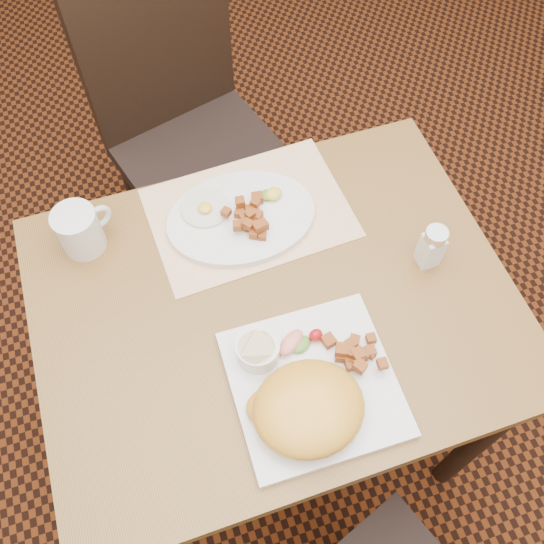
{
  "coord_description": "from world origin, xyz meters",
  "views": [
    {
      "loc": [
        -0.17,
        -0.5,
        1.77
      ],
      "look_at": [
        0.0,
        0.03,
        0.82
      ],
      "focal_mm": 40.0,
      "sensor_mm": 36.0,
      "label": 1
    }
  ],
  "objects_px": {
    "plate_oval": "(241,218)",
    "salt_shaker": "(432,246)",
    "chair_far": "(187,122)",
    "coffee_mug": "(80,230)",
    "plate_square": "(314,384)",
    "table": "(275,327)"
  },
  "relations": [
    {
      "from": "table",
      "to": "plate_square",
      "type": "relative_size",
      "value": 3.21
    },
    {
      "from": "plate_oval",
      "to": "coffee_mug",
      "type": "height_order",
      "value": "coffee_mug"
    },
    {
      "from": "salt_shaker",
      "to": "plate_oval",
      "type": "bearing_deg",
      "value": 146.72
    },
    {
      "from": "table",
      "to": "plate_square",
      "type": "bearing_deg",
      "value": -86.61
    },
    {
      "from": "plate_square",
      "to": "coffee_mug",
      "type": "distance_m",
      "value": 0.54
    },
    {
      "from": "plate_oval",
      "to": "salt_shaker",
      "type": "relative_size",
      "value": 3.05
    },
    {
      "from": "table",
      "to": "salt_shaker",
      "type": "relative_size",
      "value": 9.0
    },
    {
      "from": "chair_far",
      "to": "coffee_mug",
      "type": "xyz_separation_m",
      "value": [
        -0.3,
        -0.46,
        0.26
      ]
    },
    {
      "from": "chair_far",
      "to": "salt_shaker",
      "type": "bearing_deg",
      "value": 98.89
    },
    {
      "from": "plate_square",
      "to": "coffee_mug",
      "type": "relative_size",
      "value": 2.47
    },
    {
      "from": "plate_square",
      "to": "plate_oval",
      "type": "xyz_separation_m",
      "value": [
        -0.02,
        0.38,
        0.0
      ]
    },
    {
      "from": "chair_far",
      "to": "plate_oval",
      "type": "bearing_deg",
      "value": 75.54
    },
    {
      "from": "plate_oval",
      "to": "coffee_mug",
      "type": "xyz_separation_m",
      "value": [
        -0.31,
        0.05,
        0.04
      ]
    },
    {
      "from": "chair_far",
      "to": "plate_square",
      "type": "xyz_separation_m",
      "value": [
        0.03,
        -0.89,
        0.22
      ]
    },
    {
      "from": "chair_far",
      "to": "plate_oval",
      "type": "distance_m",
      "value": 0.56
    },
    {
      "from": "table",
      "to": "coffee_mug",
      "type": "xyz_separation_m",
      "value": [
        -0.32,
        0.25,
        0.16
      ]
    },
    {
      "from": "chair_far",
      "to": "table",
      "type": "bearing_deg",
      "value": 75.64
    },
    {
      "from": "salt_shaker",
      "to": "coffee_mug",
      "type": "height_order",
      "value": "salt_shaker"
    },
    {
      "from": "chair_far",
      "to": "coffee_mug",
      "type": "distance_m",
      "value": 0.61
    },
    {
      "from": "plate_square",
      "to": "salt_shaker",
      "type": "xyz_separation_m",
      "value": [
        0.3,
        0.17,
        0.04
      ]
    },
    {
      "from": "plate_oval",
      "to": "salt_shaker",
      "type": "bearing_deg",
      "value": -33.28
    },
    {
      "from": "table",
      "to": "coffee_mug",
      "type": "height_order",
      "value": "coffee_mug"
    }
  ]
}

